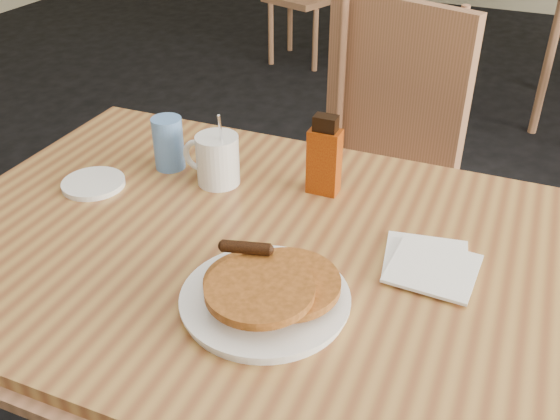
# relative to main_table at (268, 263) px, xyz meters

# --- Properties ---
(main_table) EXTENTS (1.39, 0.96, 0.75)m
(main_table) POSITION_rel_main_table_xyz_m (0.00, 0.00, 0.00)
(main_table) COLOR #AD7C3D
(main_table) RESTS_ON floor
(chair_main_far) EXTENTS (0.58, 0.58, 1.02)m
(chair_main_far) POSITION_rel_main_table_xyz_m (0.01, 0.73, -0.10)
(chair_main_far) COLOR #AC7451
(chair_main_far) RESTS_ON floor
(pancake_plate) EXTENTS (0.28, 0.28, 0.08)m
(pancake_plate) POSITION_rel_main_table_xyz_m (0.07, -0.15, 0.06)
(pancake_plate) COLOR white
(pancake_plate) RESTS_ON main_table
(coffee_mug) EXTENTS (0.13, 0.09, 0.17)m
(coffee_mug) POSITION_rel_main_table_xyz_m (-0.20, 0.17, 0.10)
(coffee_mug) COLOR white
(coffee_mug) RESTS_ON main_table
(syrup_bottle) EXTENTS (0.07, 0.04, 0.17)m
(syrup_bottle) POSITION_rel_main_table_xyz_m (0.02, 0.23, 0.12)
(syrup_bottle) COLOR maroon
(syrup_bottle) RESTS_ON main_table
(napkin_stack) EXTENTS (0.18, 0.19, 0.01)m
(napkin_stack) POSITION_rel_main_table_xyz_m (0.29, 0.06, 0.04)
(napkin_stack) COLOR white
(napkin_stack) RESTS_ON main_table
(blue_tumbler) EXTENTS (0.07, 0.07, 0.12)m
(blue_tumbler) POSITION_rel_main_table_xyz_m (-0.34, 0.19, 0.10)
(blue_tumbler) COLOR #5C8FD9
(blue_tumbler) RESTS_ON main_table
(side_saucer) EXTENTS (0.16, 0.16, 0.01)m
(side_saucer) POSITION_rel_main_table_xyz_m (-0.44, 0.05, 0.04)
(side_saucer) COLOR white
(side_saucer) RESTS_ON main_table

